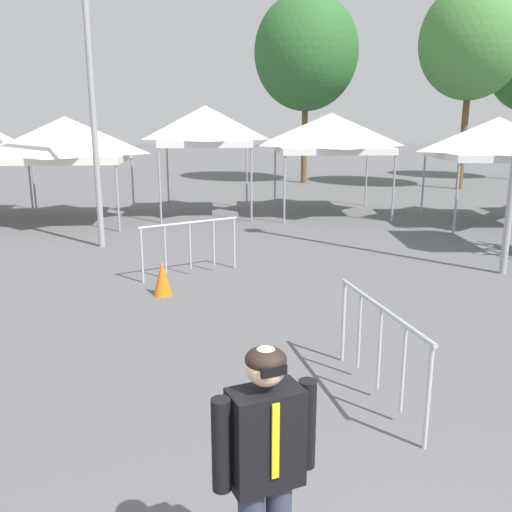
% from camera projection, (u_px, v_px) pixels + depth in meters
% --- Properties ---
extents(canopy_tent_behind_left, '(3.55, 3.55, 3.09)m').
position_uv_depth(canopy_tent_behind_left, '(66.00, 139.00, 15.95)').
color(canopy_tent_behind_left, '#9E9EA3').
rests_on(canopy_tent_behind_left, ground).
extents(canopy_tent_behind_right, '(2.88, 2.88, 3.43)m').
position_uv_depth(canopy_tent_behind_right, '(205.00, 126.00, 17.15)').
color(canopy_tent_behind_right, '#9E9EA3').
rests_on(canopy_tent_behind_right, ground).
extents(canopy_tent_far_left, '(3.43, 3.43, 3.21)m').
position_uv_depth(canopy_tent_far_left, '(331.00, 133.00, 17.41)').
color(canopy_tent_far_left, '#9E9EA3').
rests_on(canopy_tent_far_left, ground).
extents(canopy_tent_right_of_center, '(3.48, 3.48, 3.08)m').
position_uv_depth(canopy_tent_right_of_center, '(497.00, 138.00, 15.66)').
color(canopy_tent_right_of_center, '#9E9EA3').
rests_on(canopy_tent_right_of_center, ground).
extents(person_foreground, '(0.62, 0.37, 1.78)m').
position_uv_depth(person_foreground, '(265.00, 466.00, 3.20)').
color(person_foreground, '#33384C').
rests_on(person_foreground, ground).
extents(light_pole_opposite_side, '(0.36, 0.36, 9.02)m').
position_uv_depth(light_pole_opposite_side, '(87.00, 23.00, 12.11)').
color(light_pole_opposite_side, '#9E9EA3').
rests_on(light_pole_opposite_side, ground).
extents(tree_behind_tents_right, '(4.83, 4.83, 8.71)m').
position_uv_depth(tree_behind_tents_right, '(306.00, 52.00, 25.49)').
color(tree_behind_tents_right, brown).
rests_on(tree_behind_tents_right, ground).
extents(tree_behind_tents_left, '(4.37, 4.37, 8.61)m').
position_uv_depth(tree_behind_tents_left, '(472.00, 42.00, 23.01)').
color(tree_behind_tents_left, brown).
rests_on(tree_behind_tents_left, ground).
extents(crowd_barrier_mid_lot, '(0.44, 2.07, 1.08)m').
position_uv_depth(crowd_barrier_mid_lot, '(380.00, 334.00, 5.90)').
color(crowd_barrier_mid_lot, '#B7BABF').
rests_on(crowd_barrier_mid_lot, ground).
extents(crowd_barrier_near_person, '(1.86, 1.06, 1.08)m').
position_uv_depth(crowd_barrier_near_person, '(190.00, 238.00, 10.72)').
color(crowd_barrier_near_person, '#B7BABF').
rests_on(crowd_barrier_near_person, ground).
extents(traffic_cone_near_barrier, '(0.32, 0.32, 0.63)m').
position_uv_depth(traffic_cone_near_barrier, '(162.00, 278.00, 9.58)').
color(traffic_cone_near_barrier, orange).
rests_on(traffic_cone_near_barrier, ground).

